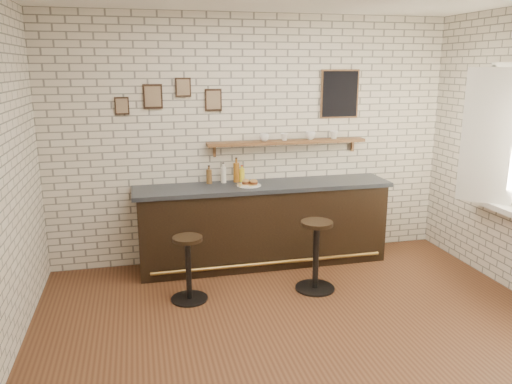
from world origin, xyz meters
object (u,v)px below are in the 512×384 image
at_px(bitters_bottle_brown, 209,176).
at_px(shelf_cup_a, 264,137).
at_px(shelf_cup_b, 284,137).
at_px(bar_counter, 264,224).
at_px(ciabatta_sandwich, 250,182).
at_px(bitters_bottle_white, 223,174).
at_px(sandwich_plate, 249,185).
at_px(shelf_cup_c, 310,136).
at_px(bitters_bottle_amber, 236,172).
at_px(shelf_cup_d, 334,135).
at_px(bar_stool_right, 316,253).
at_px(bar_stool_left, 188,266).
at_px(condiment_bottle_yellow, 242,175).

bearing_deg(bitters_bottle_brown, shelf_cup_a, 0.55).
bearing_deg(shelf_cup_b, shelf_cup_a, 120.44).
relative_size(bar_counter, bitters_bottle_brown, 13.97).
bearing_deg(bar_counter, bitters_bottle_brown, 162.91).
relative_size(ciabatta_sandwich, shelf_cup_b, 2.22).
bearing_deg(bitters_bottle_white, bitters_bottle_brown, -180.00).
bearing_deg(bitters_bottle_brown, ciabatta_sandwich, -27.34).
distance_m(ciabatta_sandwich, bitters_bottle_white, 0.36).
xyz_separation_m(sandwich_plate, shelf_cup_c, (0.84, 0.24, 0.53)).
distance_m(bitters_bottle_brown, shelf_cup_a, 0.82).
relative_size(ciabatta_sandwich, bitters_bottle_brown, 0.96).
xyz_separation_m(bar_counter, shelf_cup_b, (0.31, 0.20, 1.04)).
bearing_deg(bitters_bottle_amber, shelf_cup_d, 0.30).
height_order(bar_counter, bar_stool_right, bar_counter).
bearing_deg(shelf_cup_a, bar_stool_right, -73.06).
bearing_deg(bitters_bottle_brown, bar_stool_left, -110.71).
distance_m(bitters_bottle_amber, shelf_cup_d, 1.32).
bearing_deg(shelf_cup_a, ciabatta_sandwich, -134.17).
xyz_separation_m(sandwich_plate, shelf_cup_a, (0.25, 0.24, 0.53)).
height_order(bar_counter, shelf_cup_b, shelf_cup_b).
relative_size(condiment_bottle_yellow, bar_stool_right, 0.26).
height_order(condiment_bottle_yellow, bar_stool_right, condiment_bottle_yellow).
height_order(bitters_bottle_brown, bitters_bottle_amber, bitters_bottle_amber).
bearing_deg(shelf_cup_c, shelf_cup_d, -62.06).
distance_m(condiment_bottle_yellow, bar_stool_right, 1.39).
xyz_separation_m(sandwich_plate, condiment_bottle_yellow, (-0.03, 0.23, 0.08)).
height_order(bar_counter, shelf_cup_d, shelf_cup_d).
xyz_separation_m(shelf_cup_c, shelf_cup_d, (0.31, 0.00, -0.00)).
bearing_deg(bar_stool_left, sandwich_plate, 43.11).
height_order(bitters_bottle_brown, shelf_cup_d, shelf_cup_d).
bearing_deg(shelf_cup_b, condiment_bottle_yellow, 121.14).
height_order(ciabatta_sandwich, shelf_cup_b, shelf_cup_b).
height_order(bar_counter, bitters_bottle_amber, bitters_bottle_amber).
bearing_deg(bitters_bottle_white, bitters_bottle_amber, -0.00).
xyz_separation_m(shelf_cup_b, shelf_cup_c, (0.34, 0.00, 0.01)).
xyz_separation_m(condiment_bottle_yellow, bar_stool_right, (0.59, -1.06, -0.68)).
bearing_deg(sandwich_plate, bar_stool_right, -56.06).
bearing_deg(bitters_bottle_brown, bitters_bottle_amber, 0.00).
bearing_deg(bar_stool_right, bar_stool_left, 177.42).
relative_size(bar_counter, sandwich_plate, 11.07).
height_order(bar_stool_left, shelf_cup_a, shelf_cup_a).
xyz_separation_m(ciabatta_sandwich, shelf_cup_d, (1.14, 0.24, 0.50)).
xyz_separation_m(bar_counter, shelf_cup_a, (0.06, 0.20, 1.04)).
bearing_deg(shelf_cup_d, sandwich_plate, -166.25).
bearing_deg(bar_stool_left, bitters_bottle_amber, 54.45).
distance_m(bar_stool_right, shelf_cup_b, 1.55).
bearing_deg(condiment_bottle_yellow, shelf_cup_c, 0.43).
height_order(shelf_cup_a, shelf_cup_d, shelf_cup_d).
height_order(bar_counter, ciabatta_sandwich, ciabatta_sandwich).
height_order(condiment_bottle_yellow, shelf_cup_d, shelf_cup_d).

